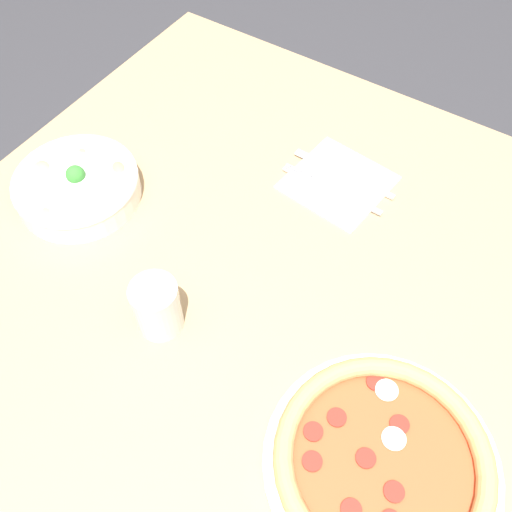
{
  "coord_description": "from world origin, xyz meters",
  "views": [
    {
      "loc": [
        -0.24,
        -0.28,
        1.5
      ],
      "look_at": [
        0.18,
        -0.0,
        0.78
      ],
      "focal_mm": 40.0,
      "sensor_mm": 36.0,
      "label": 1
    }
  ],
  "objects_px": {
    "bowl": "(77,185)",
    "pizza": "(383,462)",
    "fork": "(333,190)",
    "glass": "(157,307)",
    "knife": "(348,176)"
  },
  "relations": [
    {
      "from": "glass",
      "to": "pizza",
      "type": "bearing_deg",
      "value": -91.75
    },
    {
      "from": "bowl",
      "to": "knife",
      "type": "height_order",
      "value": "bowl"
    },
    {
      "from": "fork",
      "to": "glass",
      "type": "height_order",
      "value": "glass"
    },
    {
      "from": "fork",
      "to": "knife",
      "type": "bearing_deg",
      "value": -97.16
    },
    {
      "from": "pizza",
      "to": "glass",
      "type": "xyz_separation_m",
      "value": [
        0.01,
        0.36,
        0.03
      ]
    },
    {
      "from": "bowl",
      "to": "glass",
      "type": "height_order",
      "value": "glass"
    },
    {
      "from": "bowl",
      "to": "fork",
      "type": "bearing_deg",
      "value": -55.83
    },
    {
      "from": "glass",
      "to": "knife",
      "type": "bearing_deg",
      "value": -13.33
    },
    {
      "from": "pizza",
      "to": "bowl",
      "type": "height_order",
      "value": "bowl"
    },
    {
      "from": "pizza",
      "to": "bowl",
      "type": "relative_size",
      "value": 1.43
    },
    {
      "from": "bowl",
      "to": "glass",
      "type": "bearing_deg",
      "value": -113.66
    },
    {
      "from": "pizza",
      "to": "bowl",
      "type": "distance_m",
      "value": 0.64
    },
    {
      "from": "pizza",
      "to": "fork",
      "type": "bearing_deg",
      "value": 36.0
    },
    {
      "from": "bowl",
      "to": "pizza",
      "type": "bearing_deg",
      "value": -101.57
    },
    {
      "from": "bowl",
      "to": "knife",
      "type": "bearing_deg",
      "value": -51.8
    }
  ]
}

